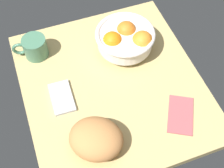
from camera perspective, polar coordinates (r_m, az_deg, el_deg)
name	(u,v)px	position (r cm, az deg, el deg)	size (l,w,h in cm)	color
ground_plane	(112,86)	(111.03, 0.02, -0.31)	(67.90, 61.48, 3.00)	tan
fruit_bowl	(126,38)	(114.64, 2.53, 8.31)	(21.76, 21.76, 10.92)	white
bread_loaf	(96,139)	(94.77, -2.90, -9.95)	(16.53, 14.22, 9.14)	#C78349
napkin_folded	(62,98)	(107.12, -9.08, -2.63)	(12.60, 7.16, 1.15)	silver
napkin_spare	(181,114)	(105.35, 12.42, -5.45)	(14.09, 8.07, 0.90)	#B35357
mug	(34,47)	(118.05, -13.98, 6.52)	(8.73, 12.69, 7.88)	#497C5E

